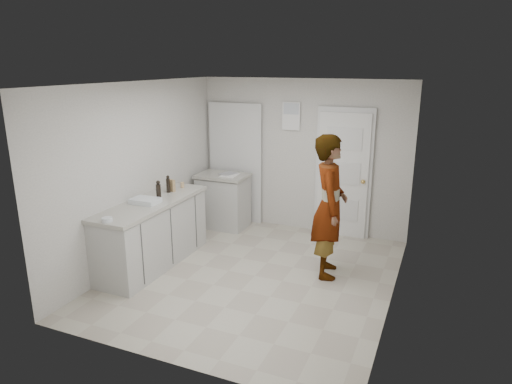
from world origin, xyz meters
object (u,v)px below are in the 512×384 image
at_px(cake_mix_box, 172,186).
at_px(spice_jar, 182,185).
at_px(egg_bowl, 107,220).
at_px(baking_dish, 145,201).
at_px(person, 329,207).
at_px(oil_cruet_b, 168,184).
at_px(oil_cruet_a, 158,190).

distance_m(cake_mix_box, spice_jar, 0.24).
bearing_deg(egg_bowl, baking_dish, 92.24).
relative_size(person, cake_mix_box, 10.91).
distance_m(oil_cruet_b, baking_dish, 0.57).
relative_size(person, egg_bowl, 14.92).
bearing_deg(spice_jar, oil_cruet_b, -100.14).
height_order(cake_mix_box, oil_cruet_b, oil_cruet_b).
xyz_separation_m(cake_mix_box, oil_cruet_b, (-0.02, -0.07, 0.03)).
bearing_deg(oil_cruet_b, oil_cruet_a, -79.41).
bearing_deg(spice_jar, cake_mix_box, -98.29).
bearing_deg(person, baking_dish, 92.80).
bearing_deg(cake_mix_box, person, 23.25).
distance_m(spice_jar, oil_cruet_b, 0.31).
bearing_deg(oil_cruet_a, spice_jar, 90.81).
distance_m(spice_jar, egg_bowl, 1.65).
height_order(baking_dish, egg_bowl, baking_dish).
xyz_separation_m(oil_cruet_b, egg_bowl, (0.04, -1.36, -0.10)).
relative_size(person, spice_jar, 22.51).
height_order(oil_cruet_b, baking_dish, oil_cruet_b).
xyz_separation_m(person, baking_dish, (-2.32, -0.75, 0.01)).
relative_size(person, oil_cruet_b, 7.44).
relative_size(oil_cruet_b, egg_bowl, 2.01).
bearing_deg(cake_mix_box, baking_dish, -70.57).
relative_size(cake_mix_box, baking_dish, 0.46).
height_order(oil_cruet_a, egg_bowl, oil_cruet_a).
relative_size(baking_dish, egg_bowl, 2.96).
distance_m(person, baking_dish, 2.44).
bearing_deg(person, cake_mix_box, 77.77).
distance_m(person, egg_bowl, 2.76).
bearing_deg(egg_bowl, spice_jar, 89.58).
xyz_separation_m(cake_mix_box, oil_cruet_a, (0.04, -0.40, 0.04)).
distance_m(oil_cruet_a, baking_dish, 0.26).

